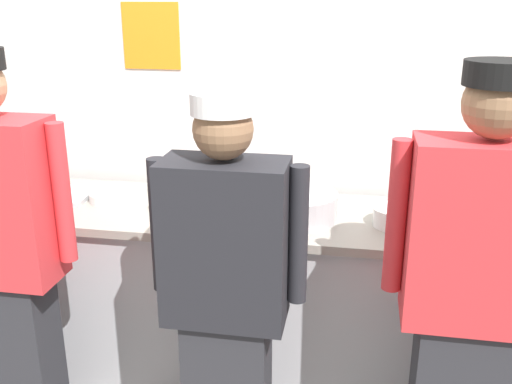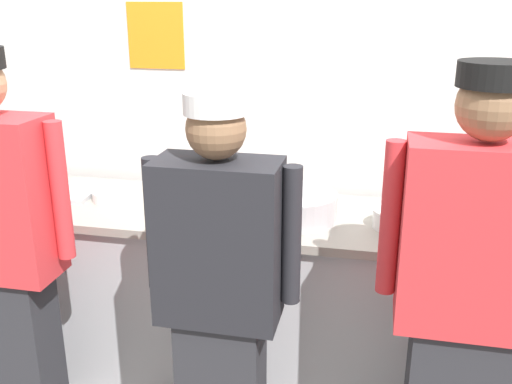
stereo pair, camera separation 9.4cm
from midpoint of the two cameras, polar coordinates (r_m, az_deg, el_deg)
name	(u,v)px [view 2 (the right image)]	position (r m, az deg, el deg)	size (l,w,h in m)	color
wall_back	(271,105)	(3.13, 2.35, 8.51)	(4.50, 0.11, 2.73)	silver
prep_counter	(252,297)	(2.99, 0.49, -10.30)	(2.87, 0.69, 0.93)	#B2B2B7
chef_near_left	(1,250)	(2.58, -22.89, -5.25)	(0.62, 0.24, 1.74)	#2D2D33
chef_center	(220,295)	(2.19, -2.34, -10.06)	(0.59, 0.24, 1.62)	#2D2D33
chef_far_right	(467,299)	(2.17, 21.23, -9.79)	(0.62, 0.24, 1.73)	#2D2D33
plate_stack_front	(113,195)	(3.03, -13.02, -0.27)	(0.21, 0.21, 0.05)	white
plate_stack_rear	(397,219)	(2.68, 14.65, -2.57)	(0.21, 0.21, 0.08)	white
mixing_bowl_steel	(295,206)	(2.69, 4.89, -1.38)	(0.39, 0.39, 0.13)	#B7BABF
sheet_tray	(57,192)	(3.19, -18.22, -0.03)	(0.40, 0.29, 0.02)	#B7BABF
squeeze_bottle_primary	(235,188)	(2.85, -1.12, 0.43)	(0.06, 0.06, 0.19)	red
ramekin_red_sauce	(416,206)	(2.93, 16.38, -1.31)	(0.11, 0.11, 0.04)	white
ramekin_orange_sauce	(161,203)	(2.87, -8.41, -1.12)	(0.10, 0.10, 0.04)	white
ramekin_green_sauce	(215,214)	(2.71, -3.11, -2.15)	(0.09, 0.09, 0.04)	white
deli_cup	(162,184)	(3.07, -8.36, 0.79)	(0.09, 0.09, 0.10)	white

